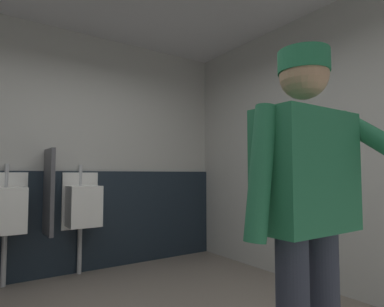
# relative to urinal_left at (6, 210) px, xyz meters

# --- Properties ---
(wall_back) EXTENTS (4.76, 0.12, 2.83)m
(wall_back) POSITION_rel_urinal_left_xyz_m (0.52, 0.22, 0.64)
(wall_back) COLOR #B2B2AD
(wall_back) RESTS_ON ground_plane
(wall_right) EXTENTS (0.12, 4.58, 2.83)m
(wall_right) POSITION_rel_urinal_left_xyz_m (2.66, -1.83, 0.64)
(wall_right) COLOR #B2B2AD
(wall_right) RESTS_ON ground_plane
(wainscot_band_back) EXTENTS (4.16, 0.03, 1.17)m
(wainscot_band_back) POSITION_rel_urinal_left_xyz_m (0.52, 0.14, -0.19)
(wainscot_band_back) COLOR #19232D
(wainscot_band_back) RESTS_ON ground_plane
(urinal_left) EXTENTS (0.40, 0.34, 1.24)m
(urinal_left) POSITION_rel_urinal_left_xyz_m (0.00, 0.00, 0.00)
(urinal_left) COLOR white
(urinal_left) RESTS_ON ground_plane
(urinal_middle) EXTENTS (0.40, 0.34, 1.24)m
(urinal_middle) POSITION_rel_urinal_left_xyz_m (0.75, 0.00, 0.00)
(urinal_middle) COLOR white
(urinal_middle) RESTS_ON ground_plane
(privacy_divider_panel) EXTENTS (0.04, 0.40, 0.90)m
(privacy_divider_panel) POSITION_rel_urinal_left_xyz_m (0.37, -0.07, 0.17)
(privacy_divider_panel) COLOR #4C4C51
(person) EXTENTS (0.71, 0.60, 1.70)m
(person) POSITION_rel_urinal_left_xyz_m (0.94, -2.82, 0.24)
(person) COLOR #2D3342
(person) RESTS_ON ground_plane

